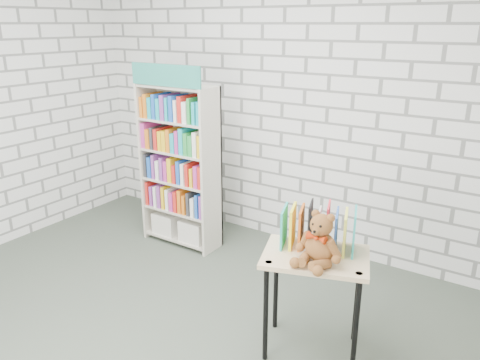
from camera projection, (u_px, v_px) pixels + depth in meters
The scene contains 6 objects.
ground at pixel (143, 337), 3.34m from camera, with size 4.50×4.50×0.00m, color #40493E.
room_shell at pixel (123, 84), 2.77m from camera, with size 4.52×4.02×2.81m.
bookshelf at pixel (180, 165), 4.55m from camera, with size 0.79×0.31×1.78m.
display_table at pixel (315, 269), 3.02m from camera, with size 0.78×0.65×0.72m.
table_books at pixel (319, 228), 3.04m from camera, with size 0.51×0.34×0.28m.
teddy_bear at pixel (319, 243), 2.85m from camera, with size 0.31×0.29×0.33m.
Camera 1 is at (2.12, -1.97, 2.13)m, focal length 35.00 mm.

